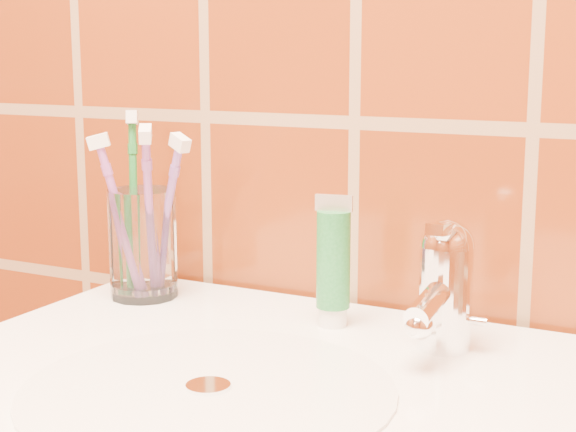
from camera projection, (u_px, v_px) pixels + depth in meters
The scene contains 7 objects.
glass_tumbler at pixel (143, 244), 0.96m from camera, with size 0.07×0.07×0.12m, color white.
toothpaste_tube at pixel (333, 265), 0.85m from camera, with size 0.04×0.03×0.13m.
faucet at pixel (444, 281), 0.78m from camera, with size 0.05×0.11×0.12m.
toothbrush_0 at pixel (165, 219), 0.94m from camera, with size 0.08×0.04×0.19m, color #7B4DA6, non-canonical shape.
toothbrush_1 at pixel (134, 205), 0.96m from camera, with size 0.04×0.05×0.21m, color #1E732E, non-canonical shape.
toothbrush_2 at pixel (122, 219), 0.94m from camera, with size 0.06×0.05×0.19m, color #92499E, non-canonical shape.
toothbrush_3 at pixel (150, 216), 0.92m from camera, with size 0.05×0.07×0.20m, color #7D428E, non-canonical shape.
Camera 1 is at (0.36, 0.35, 1.12)m, focal length 55.00 mm.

